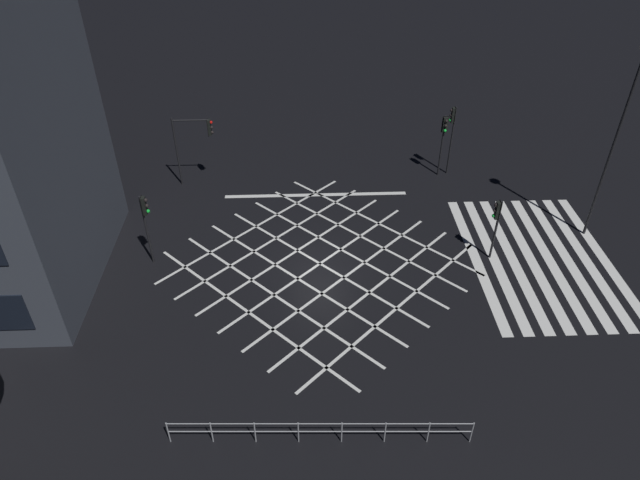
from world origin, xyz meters
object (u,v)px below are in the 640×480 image
object	(u,v)px
traffic_light_median_north	(146,216)
traffic_light_ne_cross	(195,136)
traffic_light_median_south	(496,218)
street_lamp_east	(629,100)
traffic_light_se_main	(444,134)
traffic_light_se_cross	(452,127)

from	to	relation	value
traffic_light_median_north	traffic_light_ne_cross	xyz separation A→B (m)	(7.37, -1.29, 0.38)
traffic_light_median_south	street_lamp_east	bearing A→B (deg)	-162.10
traffic_light_median_north	traffic_light_ne_cross	distance (m)	7.49
traffic_light_ne_cross	traffic_light_median_north	bearing A→B (deg)	-99.97
traffic_light_median_south	traffic_light_se_main	bearing A→B (deg)	-84.26
traffic_light_se_main	street_lamp_east	world-z (taller)	street_lamp_east
traffic_light_median_north	traffic_light_median_south	size ratio (longest dim) A/B	1.15
traffic_light_ne_cross	traffic_light_se_cross	world-z (taller)	traffic_light_se_cross
traffic_light_se_main	traffic_light_median_south	distance (m)	8.10
traffic_light_se_cross	street_lamp_east	xyz separation A→B (m)	(-6.52, -5.90, 4.32)
traffic_light_median_north	traffic_light_se_main	world-z (taller)	traffic_light_se_main
traffic_light_median_south	street_lamp_east	world-z (taller)	street_lamp_east
traffic_light_se_cross	street_lamp_east	bearing A→B (deg)	132.15
traffic_light_se_cross	traffic_light_median_south	size ratio (longest dim) A/B	1.31
traffic_light_median_south	traffic_light_se_cross	bearing A→B (deg)	-87.85
traffic_light_se_main	street_lamp_east	bearing A→B (deg)	45.69
traffic_light_ne_cross	traffic_light_se_cross	bearing A→B (deg)	2.61
traffic_light_median_north	street_lamp_east	xyz separation A→B (m)	(1.52, -21.94, 4.67)
traffic_light_median_north	traffic_light_se_cross	world-z (taller)	traffic_light_se_cross
traffic_light_ne_cross	street_lamp_east	size ratio (longest dim) A/B	0.42
street_lamp_east	traffic_light_median_north	bearing A→B (deg)	93.97
traffic_light_se_cross	street_lamp_east	world-z (taller)	street_lamp_east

